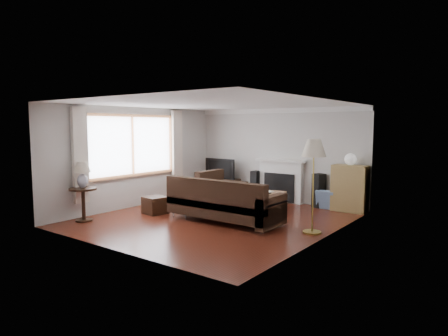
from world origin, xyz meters
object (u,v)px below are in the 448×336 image
Objects in this scene: sectional_sofa at (224,201)px; coffee_table at (258,201)px; tv_stand at (222,187)px; side_table at (83,205)px; floor_lamp at (313,187)px; bookshelf at (350,188)px.

coffee_table is (0.00, 1.34, -0.20)m from sectional_sofa.
tv_stand reaches higher than coffee_table.
side_table is at bearing -144.05° from sectional_sofa.
tv_stand is 3.25m from sectional_sofa.
floor_lamp is at bearing 25.08° from side_table.
bookshelf is 0.91× the size of coffee_table.
sectional_sofa is (1.99, -2.57, 0.18)m from tv_stand.
bookshelf is 3.15m from sectional_sofa.
sectional_sofa reaches higher than tv_stand.
tv_stand is 0.38× the size of sectional_sofa.
bookshelf is 6.08m from side_table.
bookshelf reaches higher than tv_stand.
sectional_sofa is 1.36m from coffee_table.
bookshelf is at bearing 55.72° from sectional_sofa.
side_table is at bearing -133.94° from bookshelf.
tv_stand is at bearing 127.75° from sectional_sofa.
side_table is at bearing -140.15° from coffee_table.
coffee_table is 1.70× the size of side_table.
coffee_table is at bearing -144.61° from bookshelf.
bookshelf is at bearing 0.55° from tv_stand.
tv_stand is 1.41× the size of side_table.
bookshelf reaches higher than sectional_sofa.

